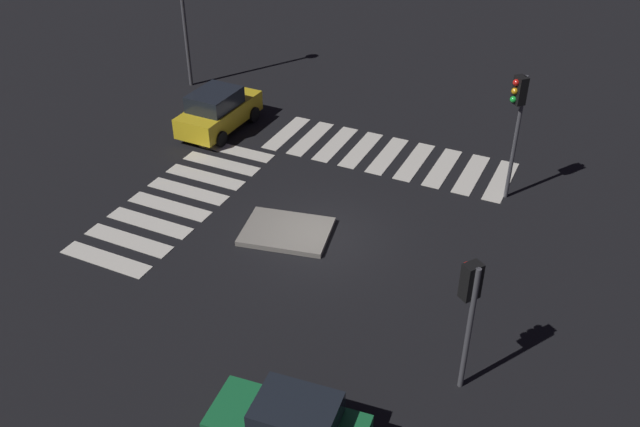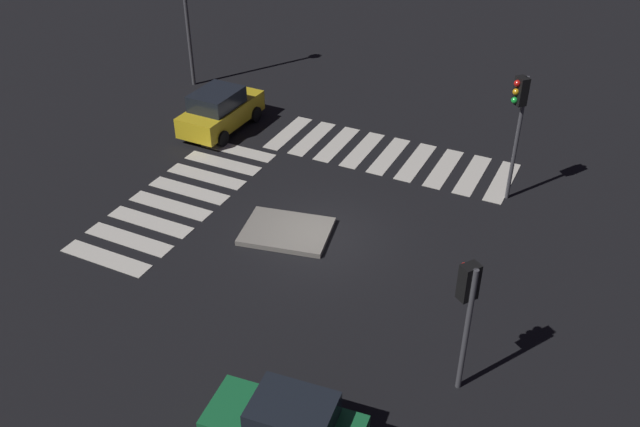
# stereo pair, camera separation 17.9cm
# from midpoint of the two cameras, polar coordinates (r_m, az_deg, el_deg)

# --- Properties ---
(ground_plane) EXTENTS (80.00, 80.00, 0.00)m
(ground_plane) POSITION_cam_midpoint_polar(r_m,az_deg,el_deg) (23.08, 0.22, -2.07)
(ground_plane) COLOR black
(traffic_island) EXTENTS (3.28, 2.71, 0.18)m
(traffic_island) POSITION_cam_midpoint_polar(r_m,az_deg,el_deg) (23.28, -2.55, -1.48)
(traffic_island) COLOR gray
(traffic_island) RESTS_ON ground
(car_green) EXTENTS (3.78, 2.02, 1.60)m
(car_green) POSITION_cam_midpoint_polar(r_m,az_deg,el_deg) (16.40, -2.49, -17.16)
(car_green) COLOR #196B38
(car_green) RESTS_ON ground
(car_yellow) EXTENTS (2.07, 4.26, 1.84)m
(car_yellow) POSITION_cam_midpoint_polar(r_m,az_deg,el_deg) (29.89, -8.07, 8.46)
(car_yellow) COLOR gold
(car_yellow) RESTS_ON ground
(traffic_light_south) EXTENTS (0.54, 0.53, 4.70)m
(traffic_light_south) POSITION_cam_midpoint_polar(r_m,az_deg,el_deg) (24.39, 16.32, 8.28)
(traffic_light_south) COLOR #47474C
(traffic_light_south) RESTS_ON ground
(traffic_light_west) EXTENTS (0.53, 0.54, 3.80)m
(traffic_light_west) POSITION_cam_midpoint_polar(r_m,az_deg,el_deg) (16.68, 12.39, -6.76)
(traffic_light_west) COLOR #47474C
(traffic_light_west) RESTS_ON ground
(crosswalk_near) EXTENTS (9.90, 3.20, 0.02)m
(crosswalk_near) POSITION_cam_midpoint_polar(r_m,az_deg,el_deg) (28.02, 5.89, 4.76)
(crosswalk_near) COLOR silver
(crosswalk_near) RESTS_ON ground
(crosswalk_side) EXTENTS (3.20, 8.75, 0.02)m
(crosswalk_side) POSITION_cam_midpoint_polar(r_m,az_deg,el_deg) (25.65, -11.31, 1.27)
(crosswalk_side) COLOR silver
(crosswalk_side) RESTS_ON ground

